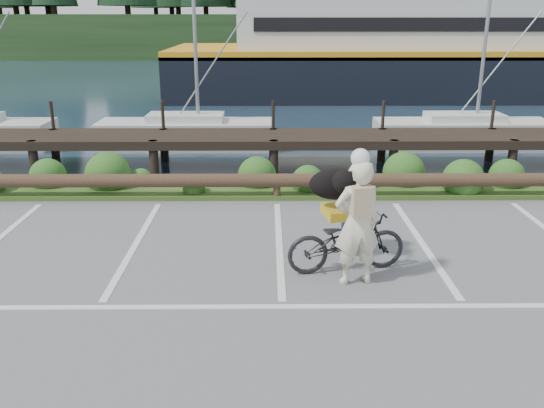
{
  "coord_description": "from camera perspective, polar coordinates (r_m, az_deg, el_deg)",
  "views": [
    {
      "loc": [
        -0.21,
        -7.71,
        3.95
      ],
      "look_at": [
        -0.14,
        0.95,
        1.1
      ],
      "focal_mm": 38.0,
      "sensor_mm": 36.0,
      "label": 1
    }
  ],
  "objects": [
    {
      "name": "vegetation_strip",
      "position": [
        13.58,
        0.44,
        1.55
      ],
      "size": [
        34.0,
        1.6,
        0.1
      ],
      "primitive_type": "cube",
      "color": "#3D5B21",
      "rests_on": "ground"
    },
    {
      "name": "dog",
      "position": [
        9.6,
        6.41,
        1.97
      ],
      "size": [
        0.61,
        0.99,
        0.53
      ],
      "primitive_type": "ellipsoid",
      "rotation": [
        0.0,
        0.0,
        1.76
      ],
      "color": "black",
      "rests_on": "bicycle"
    },
    {
      "name": "log_rail",
      "position": [
        12.93,
        0.49,
        0.45
      ],
      "size": [
        32.0,
        0.3,
        0.6
      ],
      "primitive_type": null,
      "color": "#443021",
      "rests_on": "ground"
    },
    {
      "name": "harbor_backdrop",
      "position": [
        86.27,
        -0.07,
        15.63
      ],
      "size": [
        170.0,
        160.0,
        30.0
      ],
      "color": "#1A2C3E",
      "rests_on": "ground"
    },
    {
      "name": "cyclist",
      "position": [
        8.73,
        8.44,
        -1.87
      ],
      "size": [
        0.79,
        0.6,
        1.96
      ],
      "primitive_type": "imported",
      "rotation": [
        0.0,
        0.0,
        3.33
      ],
      "color": "#EAE5C6",
      "rests_on": "ground"
    },
    {
      "name": "bicycle",
      "position": [
        9.29,
        7.38,
        -3.67
      ],
      "size": [
        2.03,
        1.03,
        1.02
      ],
      "primitive_type": "imported",
      "rotation": [
        0.0,
        0.0,
        1.76
      ],
      "color": "black",
      "rests_on": "ground"
    },
    {
      "name": "ground",
      "position": [
        8.67,
        0.98,
        -8.9
      ],
      "size": [
        72.0,
        72.0,
        0.0
      ],
      "primitive_type": "plane",
      "color": "#5A5A5D"
    }
  ]
}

